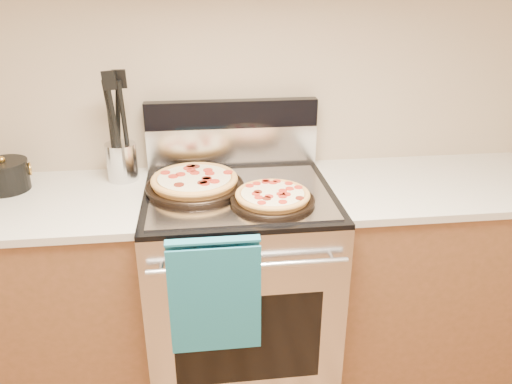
{
  "coord_description": "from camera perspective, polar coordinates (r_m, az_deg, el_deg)",
  "views": [
    {
      "loc": [
        -0.15,
        -0.19,
        1.72
      ],
      "look_at": [
        0.06,
        1.55,
        0.96
      ],
      "focal_mm": 35.0,
      "sensor_mm": 36.0,
      "label": 1
    }
  ],
  "objects": [
    {
      "name": "cabinet_left",
      "position": [
        2.38,
        -23.95,
        -11.35
      ],
      "size": [
        1.0,
        0.62,
        0.88
      ],
      "primitive_type": "cube",
      "color": "brown",
      "rests_on": "ground"
    },
    {
      "name": "oven_window",
      "position": [
        1.97,
        -0.9,
        -16.54
      ],
      "size": [
        0.56,
        0.01,
        0.4
      ],
      "primitive_type": "cube",
      "color": "black",
      "rests_on": "range_body"
    },
    {
      "name": "backsplash_lower",
      "position": [
        2.27,
        -2.72,
        5.25
      ],
      "size": [
        0.76,
        0.06,
        0.18
      ],
      "primitive_type": "cube",
      "color": "silver",
      "rests_on": "cooktop"
    },
    {
      "name": "dish_towel",
      "position": [
        1.78,
        -4.73,
        -11.47
      ],
      "size": [
        0.32,
        0.05,
        0.42
      ],
      "primitive_type": null,
      "color": "#1D6991",
      "rests_on": "oven_handle"
    },
    {
      "name": "pepperoni_pizza_back",
      "position": [
        2.03,
        -7.03,
        1.14
      ],
      "size": [
        0.51,
        0.51,
        0.05
      ],
      "primitive_type": null,
      "rotation": [
        0.0,
        0.0,
        0.39
      ],
      "color": "#C5773C",
      "rests_on": "foil_sheet"
    },
    {
      "name": "range_body",
      "position": [
        2.24,
        -1.82,
        -11.04
      ],
      "size": [
        0.76,
        0.68,
        0.9
      ],
      "primitive_type": "cube",
      "color": "#B7B7BC",
      "rests_on": "ground"
    },
    {
      "name": "pepperoni_pizza_front",
      "position": [
        1.89,
        1.91,
        -0.58
      ],
      "size": [
        0.4,
        0.4,
        0.04
      ],
      "primitive_type": null,
      "rotation": [
        0.0,
        0.0,
        0.29
      ],
      "color": "#C5773C",
      "rests_on": "foil_sheet"
    },
    {
      "name": "oven_handle",
      "position": [
        1.74,
        -0.84,
        -8.53
      ],
      "size": [
        0.7,
        0.03,
        0.03
      ],
      "primitive_type": "cylinder",
      "rotation": [
        0.0,
        1.57,
        0.0
      ],
      "color": "silver",
      "rests_on": "range_body"
    },
    {
      "name": "backsplash_upper",
      "position": [
        2.22,
        -2.79,
        8.92
      ],
      "size": [
        0.76,
        0.06,
        0.12
      ],
      "primitive_type": "cube",
      "color": "black",
      "rests_on": "backsplash_lower"
    },
    {
      "name": "countertop_right",
      "position": [
        2.29,
        20.47,
        0.82
      ],
      "size": [
        1.02,
        0.64,
        0.03
      ],
      "primitive_type": "cube",
      "color": "beige",
      "rests_on": "cabinet_right"
    },
    {
      "name": "cabinet_right",
      "position": [
        2.49,
        18.99,
        -8.88
      ],
      "size": [
        1.0,
        0.62,
        0.88
      ],
      "primitive_type": "cube",
      "color": "brown",
      "rests_on": "ground"
    },
    {
      "name": "saucepan",
      "position": [
        2.27,
        -26.75,
        1.54
      ],
      "size": [
        0.23,
        0.23,
        0.11
      ],
      "primitive_type": "cylinder",
      "rotation": [
        0.0,
        0.0,
        0.31
      ],
      "color": "black",
      "rests_on": "countertop_left"
    },
    {
      "name": "cooktop",
      "position": [
        2.01,
        -1.99,
        -0.21
      ],
      "size": [
        0.76,
        0.68,
        0.02
      ],
      "primitive_type": "cube",
      "color": "black",
      "rests_on": "range_body"
    },
    {
      "name": "countertop_left",
      "position": [
        2.17,
        -25.91,
        -1.36
      ],
      "size": [
        1.02,
        0.64,
        0.03
      ],
      "primitive_type": "cube",
      "color": "beige",
      "rests_on": "cabinet_left"
    },
    {
      "name": "foil_sheet",
      "position": [
        1.98,
        -1.92,
        -0.22
      ],
      "size": [
        0.7,
        0.55,
        0.01
      ],
      "primitive_type": "cube",
      "color": "gray",
      "rests_on": "cooktop"
    },
    {
      "name": "wall_back",
      "position": [
        2.22,
        -2.97,
        13.92
      ],
      "size": [
        4.0,
        0.0,
        4.0
      ],
      "primitive_type": "plane",
      "rotation": [
        1.57,
        0.0,
        0.0
      ],
      "color": "tan",
      "rests_on": "ground"
    },
    {
      "name": "utensil_crock",
      "position": [
        2.21,
        -15.07,
        3.37
      ],
      "size": [
        0.14,
        0.14,
        0.16
      ],
      "primitive_type": "cylinder",
      "rotation": [
        0.0,
        0.0,
        0.06
      ],
      "color": "silver",
      "rests_on": "countertop_left"
    }
  ]
}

